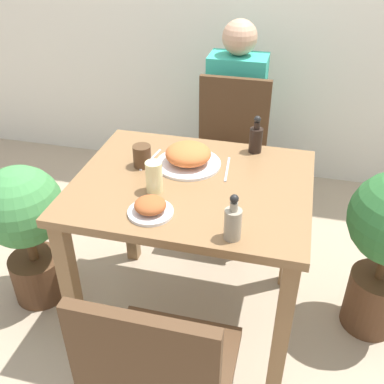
{
  "coord_description": "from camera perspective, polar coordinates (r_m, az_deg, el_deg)",
  "views": [
    {
      "loc": [
        0.37,
        -1.49,
        1.72
      ],
      "look_at": [
        0.0,
        0.0,
        0.72
      ],
      "focal_mm": 42.0,
      "sensor_mm": 36.0,
      "label": 1
    }
  ],
  "objects": [
    {
      "name": "spoon_utensil",
      "position": [
        1.89,
        4.49,
        2.92
      ],
      "size": [
        0.03,
        0.2,
        0.0
      ],
      "rotation": [
        0.0,
        0.0,
        1.66
      ],
      "color": "silver",
      "rests_on": "dining_table"
    },
    {
      "name": "chair_near",
      "position": [
        1.46,
        -4.16,
        -22.51
      ],
      "size": [
        0.42,
        0.42,
        0.91
      ],
      "rotation": [
        0.0,
        0.0,
        3.14
      ],
      "color": "#4C331E",
      "rests_on": "ground_plane"
    },
    {
      "name": "side_plate",
      "position": [
        1.61,
        -5.31,
        -1.95
      ],
      "size": [
        0.17,
        0.17,
        0.06
      ],
      "color": "white",
      "rests_on": "dining_table"
    },
    {
      "name": "drink_cup",
      "position": [
        1.9,
        -6.35,
        4.56
      ],
      "size": [
        0.08,
        0.08,
        0.09
      ],
      "color": "#4C331E",
      "rests_on": "dining_table"
    },
    {
      "name": "sauce_bottle",
      "position": [
        1.48,
        5.21,
        -3.8
      ],
      "size": [
        0.06,
        0.06,
        0.17
      ],
      "color": "gray",
      "rests_on": "dining_table"
    },
    {
      "name": "fork_utensil",
      "position": [
        1.96,
        -5.26,
        4.11
      ],
      "size": [
        0.03,
        0.2,
        0.0
      ],
      "rotation": [
        0.0,
        0.0,
        1.44
      ],
      "color": "silver",
      "rests_on": "dining_table"
    },
    {
      "name": "dining_table",
      "position": [
        1.87,
        0.0,
        -2.01
      ],
      "size": [
        0.95,
        0.77,
        0.77
      ],
      "color": "olive",
      "rests_on": "ground_plane"
    },
    {
      "name": "juice_glass",
      "position": [
        1.72,
        -4.83,
        1.92
      ],
      "size": [
        0.07,
        0.07,
        0.13
      ],
      "color": "beige",
      "rests_on": "dining_table"
    },
    {
      "name": "ground_plane",
      "position": [
        2.3,
        0.0,
        -15.15
      ],
      "size": [
        16.0,
        16.0,
        0.0
      ],
      "primitive_type": "plane",
      "color": "tan"
    },
    {
      "name": "food_plate",
      "position": [
        1.9,
        -0.48,
        4.59
      ],
      "size": [
        0.28,
        0.28,
        0.1
      ],
      "color": "white",
      "rests_on": "dining_table"
    },
    {
      "name": "chair_far",
      "position": [
        2.57,
        4.72,
        5.16
      ],
      "size": [
        0.42,
        0.42,
        0.91
      ],
      "color": "#4C331E",
      "rests_on": "ground_plane"
    },
    {
      "name": "person_figure",
      "position": [
        2.84,
        5.51,
        9.33
      ],
      "size": [
        0.34,
        0.22,
        1.17
      ],
      "color": "#2D3347",
      "rests_on": "ground_plane"
    },
    {
      "name": "condiment_bottle",
      "position": [
        2.02,
        8.11,
        6.76
      ],
      "size": [
        0.06,
        0.06,
        0.17
      ],
      "color": "black",
      "rests_on": "dining_table"
    },
    {
      "name": "potted_plant_left",
      "position": [
        2.24,
        -20.41,
        -3.76
      ],
      "size": [
        0.38,
        0.38,
        0.74
      ],
      "color": "#51331E",
      "rests_on": "ground_plane"
    }
  ]
}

